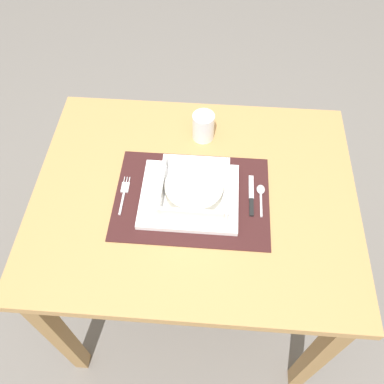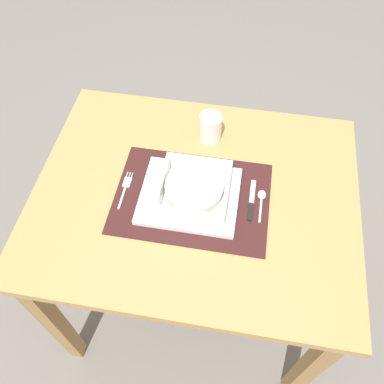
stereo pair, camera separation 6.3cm
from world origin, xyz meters
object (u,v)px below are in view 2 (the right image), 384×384
object	(u,v)px
spoon	(262,198)
butter_knife	(251,203)
porridge_bowl	(194,190)
fork	(126,187)
drinking_glass	(210,129)
dining_table	(195,213)

from	to	relation	value
spoon	butter_knife	distance (m)	0.03
porridge_bowl	fork	xyz separation A→B (m)	(-0.20, 0.00, -0.04)
spoon	drinking_glass	distance (m)	0.28
butter_knife	drinking_glass	xyz separation A→B (m)	(-0.15, 0.23, 0.03)
porridge_bowl	fork	distance (m)	0.21
butter_knife	fork	bearing A→B (deg)	-174.71
dining_table	fork	world-z (taller)	fork
fork	drinking_glass	size ratio (longest dim) A/B	1.44
butter_knife	spoon	bearing A→B (deg)	40.04
fork	spoon	size ratio (longest dim) A/B	1.22
spoon	drinking_glass	xyz separation A→B (m)	(-0.18, 0.21, 0.03)
dining_table	drinking_glass	xyz separation A→B (m)	(0.01, 0.22, 0.15)
dining_table	spoon	distance (m)	0.23
fork	butter_knife	distance (m)	0.37
porridge_bowl	fork	size ratio (longest dim) A/B	1.44
fork	butter_knife	bearing A→B (deg)	4.87
spoon	butter_knife	bearing A→B (deg)	-147.71
fork	drinking_glass	world-z (taller)	drinking_glass
porridge_bowl	drinking_glass	xyz separation A→B (m)	(0.01, 0.24, -0.00)
dining_table	porridge_bowl	bearing A→B (deg)	-88.46
butter_knife	drinking_glass	bearing A→B (deg)	127.36
dining_table	butter_knife	distance (m)	0.20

